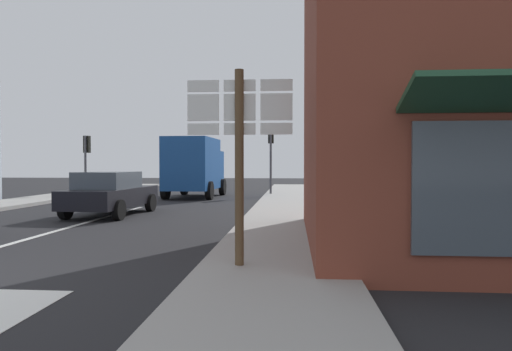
{
  "coord_description": "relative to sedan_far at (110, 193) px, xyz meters",
  "views": [
    {
      "loc": [
        6.07,
        -5.76,
        1.72
      ],
      "look_at": [
        4.87,
        8.96,
        1.36
      ],
      "focal_mm": 31.8,
      "sensor_mm": 36.0,
      "label": 1
    }
  ],
  "objects": [
    {
      "name": "sedan_far",
      "position": [
        0.0,
        0.0,
        0.0
      ],
      "size": [
        2.14,
        4.29,
        1.47
      ],
      "color": "black",
      "rests_on": "ground"
    },
    {
      "name": "ground_plane",
      "position": [
        0.07,
        0.95,
        -0.76
      ],
      "size": [
        80.0,
        80.0,
        0.0
      ],
      "primitive_type": "plane",
      "color": "#232326"
    },
    {
      "name": "sidewalk_right",
      "position": [
        5.87,
        -1.05,
        -0.69
      ],
      "size": [
        2.44,
        44.0,
        0.14
      ],
      "primitive_type": "cube",
      "color": "#9E9B96",
      "rests_on": "ground"
    },
    {
      "name": "traffic_light_far_left",
      "position": [
        -4.81,
        8.49,
        1.64
      ],
      "size": [
        0.3,
        0.49,
        3.24
      ],
      "color": "#47474C",
      "rests_on": "ground"
    },
    {
      "name": "route_sign_post",
      "position": [
        5.31,
        -7.75,
        1.24
      ],
      "size": [
        1.66,
        0.14,
        3.2
      ],
      "color": "brown",
      "rests_on": "ground"
    },
    {
      "name": "delivery_truck",
      "position": [
        1.06,
        8.37,
        0.89
      ],
      "size": [
        2.62,
        5.07,
        3.05
      ],
      "color": "#19478C",
      "rests_on": "ground"
    },
    {
      "name": "lane_centre_stripe",
      "position": [
        0.07,
        -3.05,
        -0.75
      ],
      "size": [
        0.16,
        12.0,
        0.01
      ],
      "primitive_type": "cube",
      "color": "silver",
      "rests_on": "ground"
    },
    {
      "name": "traffic_light_far_right",
      "position": [
        4.95,
        9.76,
        2.02
      ],
      "size": [
        0.3,
        0.49,
        3.76
      ],
      "color": "#47474C",
      "rests_on": "ground"
    }
  ]
}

